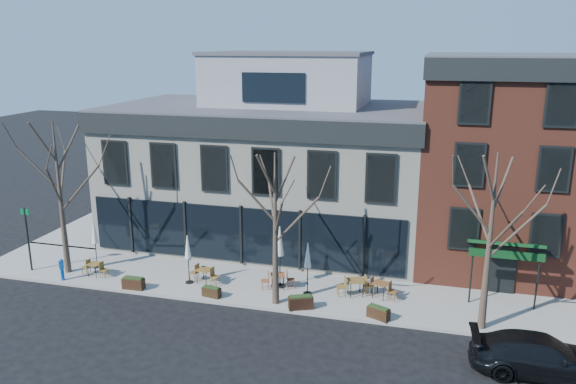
% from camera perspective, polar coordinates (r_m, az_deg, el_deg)
% --- Properties ---
extents(ground, '(120.00, 120.00, 0.00)m').
position_cam_1_polar(ground, '(30.62, -4.65, -7.66)').
color(ground, black).
rests_on(ground, ground).
extents(sidewalk_front, '(33.50, 4.70, 0.15)m').
position_cam_1_polar(sidewalk_front, '(27.83, 0.26, -9.85)').
color(sidewalk_front, gray).
rests_on(sidewalk_front, ground).
extents(sidewalk_side, '(4.50, 12.00, 0.15)m').
position_cam_1_polar(sidewalk_side, '(40.43, -16.98, -2.52)').
color(sidewalk_side, gray).
rests_on(sidewalk_side, ground).
extents(corner_building, '(18.39, 10.39, 11.10)m').
position_cam_1_polar(corner_building, '(33.81, -1.85, 2.94)').
color(corner_building, silver).
rests_on(corner_building, ground).
extents(red_brick_building, '(8.20, 11.78, 11.18)m').
position_cam_1_polar(red_brick_building, '(32.34, 20.63, 3.09)').
color(red_brick_building, brown).
rests_on(red_brick_building, ground).
extents(tree_corner, '(3.93, 3.98, 7.92)m').
position_cam_1_polar(tree_corner, '(30.52, -22.11, -0.40)').
color(tree_corner, '#382B21').
rests_on(tree_corner, sidewalk_front).
extents(tree_mid, '(3.50, 3.55, 7.04)m').
position_cam_1_polar(tree_mid, '(24.94, -1.28, -3.65)').
color(tree_mid, '#382B21').
rests_on(tree_mid, sidewalk_front).
extents(tree_right, '(3.72, 3.77, 7.48)m').
position_cam_1_polar(tree_right, '(24.09, 19.82, -4.67)').
color(tree_right, '#382B21').
rests_on(tree_right, sidewalk_front).
extents(sign_pole, '(0.50, 0.10, 3.40)m').
position_cam_1_polar(sign_pole, '(32.12, -24.94, -4.02)').
color(sign_pole, black).
rests_on(sign_pole, sidewalk_front).
extents(parked_sedan, '(5.12, 2.30, 1.46)m').
position_cam_1_polar(parked_sedan, '(23.14, 24.33, -14.92)').
color(parked_sedan, black).
rests_on(parked_sedan, ground).
extents(call_box, '(0.24, 0.23, 1.16)m').
position_cam_1_polar(call_box, '(30.60, -21.99, -7.24)').
color(call_box, '#0D4DB1').
rests_on(call_box, sidewalk_front).
extents(cafe_set_0, '(1.58, 0.69, 0.81)m').
position_cam_1_polar(cafe_set_0, '(30.64, -19.01, -7.31)').
color(cafe_set_0, brown).
rests_on(cafe_set_0, sidewalk_front).
extents(cafe_set_2, '(1.73, 0.80, 0.89)m').
position_cam_1_polar(cafe_set_2, '(28.48, -8.47, -8.25)').
color(cafe_set_2, brown).
rests_on(cafe_set_2, sidewalk_front).
extents(cafe_set_3, '(1.71, 0.97, 0.88)m').
position_cam_1_polar(cafe_set_3, '(27.55, -1.03, -8.91)').
color(cafe_set_3, brown).
rests_on(cafe_set_3, sidewalk_front).
extents(cafe_set_4, '(1.85, 1.08, 0.96)m').
position_cam_1_polar(cafe_set_4, '(27.04, 6.87, -9.41)').
color(cafe_set_4, brown).
rests_on(cafe_set_4, sidewalk_front).
extents(cafe_set_5, '(1.74, 0.96, 0.90)m').
position_cam_1_polar(cafe_set_5, '(27.00, 9.38, -9.62)').
color(cafe_set_5, brown).
rests_on(cafe_set_5, sidewalk_front).
extents(umbrella_0, '(0.41, 0.41, 2.58)m').
position_cam_1_polar(umbrella_0, '(31.27, -19.07, -4.12)').
color(umbrella_0, black).
rests_on(umbrella_0, sidewalk_front).
extents(umbrella_1, '(0.40, 0.40, 2.50)m').
position_cam_1_polar(umbrella_1, '(28.11, -10.15, -5.77)').
color(umbrella_1, black).
rests_on(umbrella_1, sidewalk_front).
extents(umbrella_2, '(0.50, 0.50, 3.11)m').
position_cam_1_polar(umbrella_2, '(27.12, -0.84, -5.34)').
color(umbrella_2, black).
rests_on(umbrella_2, sidewalk_front).
extents(umbrella_3, '(0.42, 0.42, 2.60)m').
position_cam_1_polar(umbrella_3, '(26.47, 2.02, -6.70)').
color(umbrella_3, black).
rests_on(umbrella_3, sidewalk_front).
extents(planter_0, '(1.07, 0.45, 0.59)m').
position_cam_1_polar(planter_0, '(28.60, -15.43, -8.90)').
color(planter_0, '#321D10').
rests_on(planter_0, sidewalk_front).
extents(planter_1, '(0.94, 0.50, 0.50)m').
position_cam_1_polar(planter_1, '(27.05, -7.78, -10.00)').
color(planter_1, black).
rests_on(planter_1, sidewalk_front).
extents(planter_2, '(1.19, 0.84, 0.62)m').
position_cam_1_polar(planter_2, '(25.68, 1.30, -11.12)').
color(planter_2, black).
rests_on(planter_2, sidewalk_front).
extents(planter_3, '(1.06, 0.76, 0.55)m').
position_cam_1_polar(planter_3, '(25.16, 9.17, -11.99)').
color(planter_3, black).
rests_on(planter_3, sidewalk_front).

